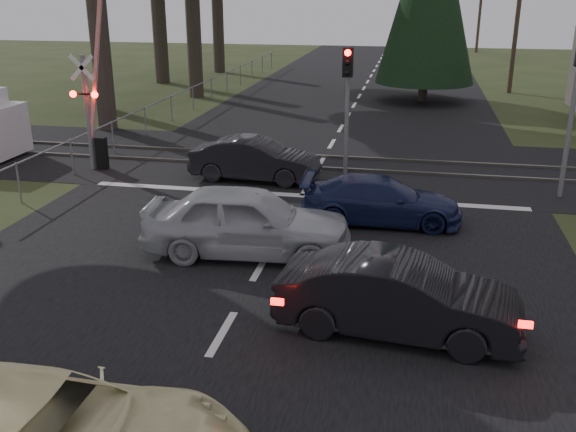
% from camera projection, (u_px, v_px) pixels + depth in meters
% --- Properties ---
extents(ground, '(120.00, 120.00, 0.00)m').
position_uv_depth(ground, '(222.00, 334.00, 11.47)').
color(ground, '#293317').
rests_on(ground, ground).
extents(road, '(14.00, 100.00, 0.01)m').
position_uv_depth(road, '(311.00, 179.00, 20.70)').
color(road, black).
rests_on(road, ground).
extents(rail_corridor, '(120.00, 8.00, 0.01)m').
position_uv_depth(rail_corridor, '(321.00, 163.00, 22.55)').
color(rail_corridor, black).
rests_on(rail_corridor, ground).
extents(stop_line, '(13.00, 0.35, 0.00)m').
position_uv_depth(stop_line, '(302.00, 195.00, 19.04)').
color(stop_line, silver).
rests_on(stop_line, ground).
extents(rail_near, '(120.00, 0.12, 0.10)m').
position_uv_depth(rail_near, '(317.00, 168.00, 21.79)').
color(rail_near, '#59544C').
rests_on(rail_near, ground).
extents(rail_far, '(120.00, 0.12, 0.10)m').
position_uv_depth(rail_far, '(324.00, 156.00, 23.27)').
color(rail_far, '#59544C').
rests_on(rail_far, ground).
extents(crossing_signal, '(1.62, 0.38, 6.96)m').
position_uv_depth(crossing_signal, '(94.00, 109.00, 21.14)').
color(crossing_signal, slate).
rests_on(crossing_signal, ground).
extents(traffic_signal_center, '(0.32, 0.48, 4.10)m').
position_uv_depth(traffic_signal_center, '(347.00, 89.00, 20.20)').
color(traffic_signal_center, slate).
rests_on(traffic_signal_center, ground).
extents(utility_pole_mid, '(1.80, 0.26, 9.00)m').
position_uv_depth(utility_pole_mid, '(519.00, 8.00, 36.03)').
color(utility_pole_mid, '#4C3D2D').
rests_on(utility_pole_mid, ground).
extents(utility_pole_far, '(1.80, 0.26, 9.00)m').
position_uv_depth(utility_pole_far, '(481.00, 0.00, 59.12)').
color(utility_pole_far, '#4C3D2D').
rests_on(utility_pole_far, ground).
extents(fence_left, '(0.10, 36.00, 1.20)m').
position_uv_depth(fence_left, '(203.00, 105.00, 33.67)').
color(fence_left, slate).
rests_on(fence_left, ground).
extents(dark_hatchback, '(4.41, 1.91, 1.41)m').
position_uv_depth(dark_hatchback, '(398.00, 297.00, 11.28)').
color(dark_hatchback, black).
rests_on(dark_hatchback, ground).
extents(silver_car, '(4.87, 2.26, 1.62)m').
position_uv_depth(silver_car, '(247.00, 221.00, 14.63)').
color(silver_car, '#A2A6AA').
rests_on(silver_car, ground).
extents(blue_sedan, '(4.22, 1.84, 1.21)m').
position_uv_depth(blue_sedan, '(381.00, 200.00, 16.71)').
color(blue_sedan, '#171D45').
rests_on(blue_sedan, ground).
extents(dark_car_far, '(4.16, 1.67, 1.35)m').
position_uv_depth(dark_car_far, '(255.00, 160.00, 20.38)').
color(dark_car_far, black).
rests_on(dark_car_far, ground).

